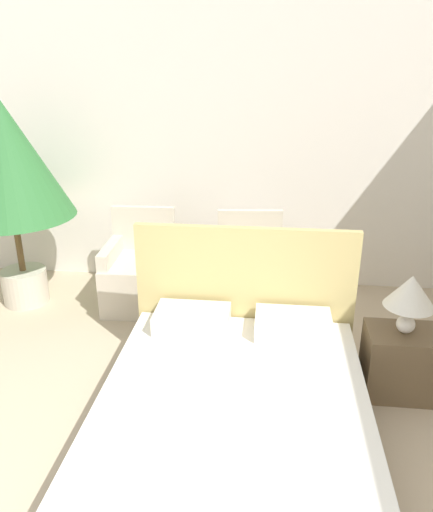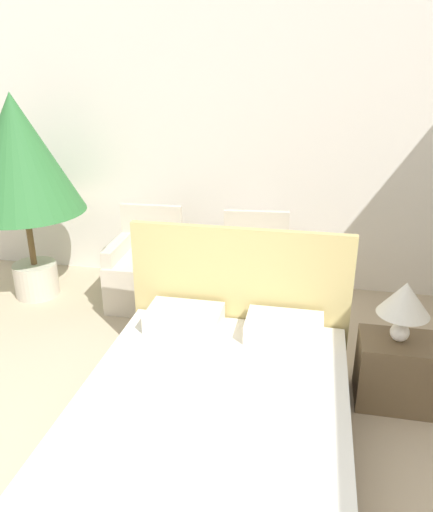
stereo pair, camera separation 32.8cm
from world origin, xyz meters
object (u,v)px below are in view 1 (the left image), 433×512
(armchair_near_window_left, at_px, (140,277))
(nightstand, at_px, (403,362))
(table_lamp, at_px, (411,294))
(bed, at_px, (233,422))
(armchair_near_window_right, at_px, (250,282))
(side_table, at_px, (194,287))
(potted_palm, at_px, (6,163))

(armchair_near_window_left, height_order, nightstand, armchair_near_window_left)
(nightstand, height_order, table_lamp, table_lamp)
(bed, distance_m, nightstand, 1.37)
(armchair_near_window_right, relative_size, side_table, 2.08)
(potted_palm, height_order, table_lamp, potted_palm)
(potted_palm, relative_size, table_lamp, 4.64)
(table_lamp, bearing_deg, side_table, 145.56)
(bed, bearing_deg, side_table, 105.58)
(armchair_near_window_left, relative_size, potted_palm, 0.46)
(bed, distance_m, table_lamp, 1.45)
(bed, distance_m, potted_palm, 3.05)
(bed, relative_size, nightstand, 4.06)
(bed, xyz_separation_m, nightstand, (1.15, 0.75, 0.00))
(table_lamp, bearing_deg, potted_palm, 162.28)
(potted_palm, height_order, nightstand, potted_palm)
(nightstand, bearing_deg, bed, -146.86)
(bed, xyz_separation_m, side_table, (-0.52, 1.88, -0.02))
(armchair_near_window_left, distance_m, nightstand, 2.48)
(potted_palm, bearing_deg, nightstand, -17.59)
(bed, bearing_deg, armchair_near_window_right, 89.84)
(potted_palm, xyz_separation_m, table_lamp, (3.31, -1.06, -0.59))
(table_lamp, xyz_separation_m, side_table, (-1.65, 1.13, -0.57))
(bed, xyz_separation_m, table_lamp, (1.12, 0.75, 0.54))
(bed, xyz_separation_m, potted_palm, (-2.19, 1.81, 1.13))
(table_lamp, bearing_deg, armchair_near_window_left, 152.37)
(nightstand, distance_m, table_lamp, 0.54)
(armchair_near_window_left, height_order, potted_palm, potted_palm)
(armchair_near_window_left, relative_size, armchair_near_window_right, 1.00)
(armchair_near_window_right, xyz_separation_m, nightstand, (1.14, -1.14, -0.04))
(armchair_near_window_left, relative_size, table_lamp, 2.13)
(armchair_near_window_left, bearing_deg, table_lamp, -29.72)
(table_lamp, height_order, side_table, table_lamp)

